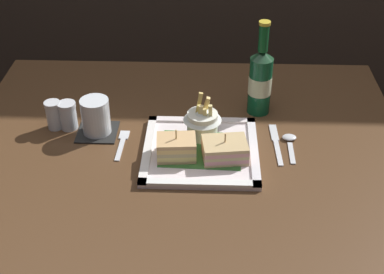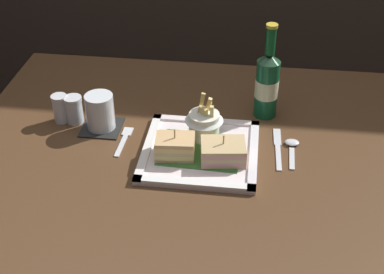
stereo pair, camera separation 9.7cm
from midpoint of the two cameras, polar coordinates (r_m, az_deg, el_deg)
name	(u,v)px [view 2 (the right image)]	position (r m, az deg, el deg)	size (l,w,h in m)	color
dining_table	(184,186)	(1.41, 1.18, -5.12)	(1.10, 0.91, 0.76)	#51351F
square_plate	(200,151)	(1.31, 2.99, -1.57)	(0.27, 0.27, 0.02)	white
sandwich_half_left	(175,147)	(1.28, 0.41, -1.10)	(0.09, 0.07, 0.08)	tan
sandwich_half_right	(223,152)	(1.27, 5.44, -1.58)	(0.11, 0.09, 0.07)	tan
fries_cup	(204,121)	(1.33, 3.37, 1.65)	(0.09, 0.09, 0.12)	silver
beer_bottle	(267,83)	(1.43, 9.74, 5.48)	(0.06, 0.06, 0.26)	#0E4B2B
drink_coaster	(102,127)	(1.42, -7.40, 0.96)	(0.10, 0.10, 0.00)	black
water_glass	(100,114)	(1.39, -7.53, 2.37)	(0.07, 0.07, 0.09)	silver
fork	(124,139)	(1.37, -5.06, -0.31)	(0.02, 0.13, 0.00)	silver
knife	(278,147)	(1.36, 10.93, -1.07)	(0.02, 0.17, 0.00)	silver
spoon	(292,146)	(1.36, 12.36, -0.99)	(0.04, 0.12, 0.01)	silver
salt_shaker	(61,110)	(1.45, -11.60, 2.72)	(0.04, 0.04, 0.08)	silver
pepper_shaker	(74,111)	(1.44, -10.23, 2.61)	(0.05, 0.05, 0.07)	silver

